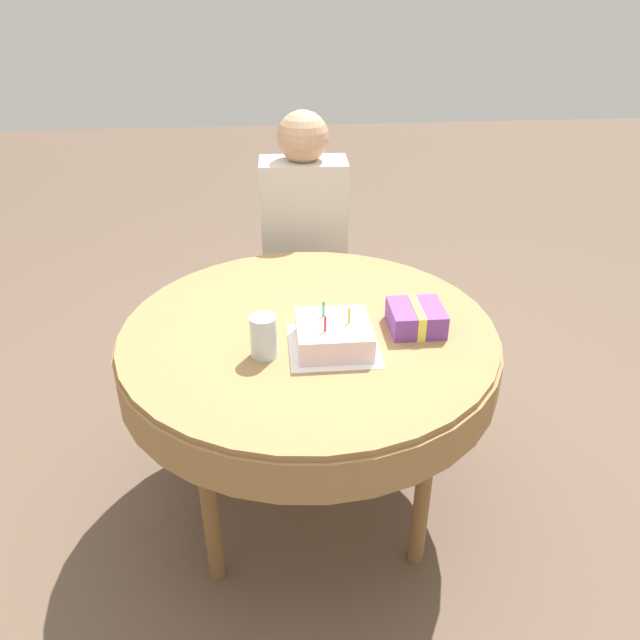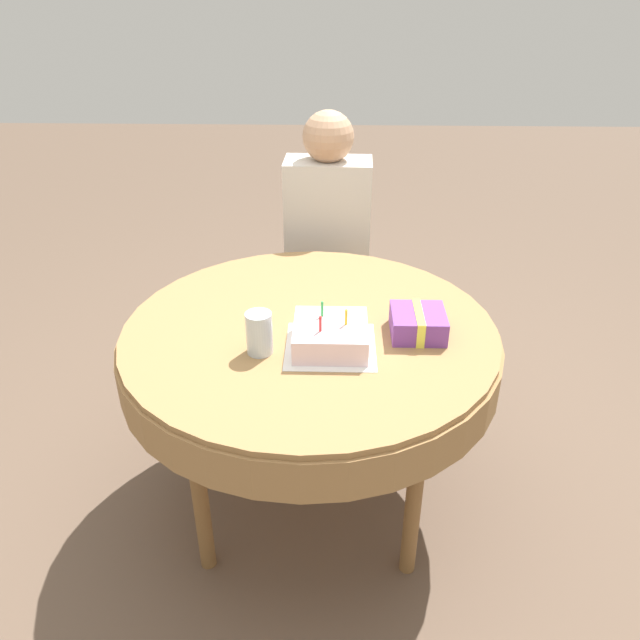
{
  "view_description": "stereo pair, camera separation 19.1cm",
  "coord_description": "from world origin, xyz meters",
  "px_view_note": "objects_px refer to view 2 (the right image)",
  "views": [
    {
      "loc": [
        -0.11,
        -1.68,
        1.72
      ],
      "look_at": [
        0.03,
        -0.03,
        0.76
      ],
      "focal_mm": 35.0,
      "sensor_mm": 36.0,
      "label": 1
    },
    {
      "loc": [
        0.08,
        -1.69,
        1.72
      ],
      "look_at": [
        0.03,
        -0.03,
        0.76
      ],
      "focal_mm": 35.0,
      "sensor_mm": 36.0,
      "label": 2
    }
  ],
  "objects_px": {
    "drinking_glass": "(259,333)",
    "gift_box": "(418,323)",
    "chair": "(328,267)",
    "person": "(327,227)",
    "birthday_cake": "(331,335)"
  },
  "relations": [
    {
      "from": "person",
      "to": "drinking_glass",
      "type": "xyz_separation_m",
      "value": [
        -0.18,
        -0.98,
        0.06
      ]
    },
    {
      "from": "person",
      "to": "birthday_cake",
      "type": "bearing_deg",
      "value": -86.75
    },
    {
      "from": "drinking_glass",
      "to": "gift_box",
      "type": "relative_size",
      "value": 0.76
    },
    {
      "from": "chair",
      "to": "drinking_glass",
      "type": "relative_size",
      "value": 7.14
    },
    {
      "from": "person",
      "to": "gift_box",
      "type": "relative_size",
      "value": 7.09
    },
    {
      "from": "drinking_glass",
      "to": "gift_box",
      "type": "bearing_deg",
      "value": 13.71
    },
    {
      "from": "chair",
      "to": "birthday_cake",
      "type": "distance_m",
      "value": 1.08
    },
    {
      "from": "chair",
      "to": "birthday_cake",
      "type": "xyz_separation_m",
      "value": [
        0.02,
        -1.04,
        0.27
      ]
    },
    {
      "from": "chair",
      "to": "gift_box",
      "type": "relative_size",
      "value": 5.42
    },
    {
      "from": "person",
      "to": "gift_box",
      "type": "xyz_separation_m",
      "value": [
        0.29,
        -0.87,
        0.03
      ]
    },
    {
      "from": "birthday_cake",
      "to": "drinking_glass",
      "type": "distance_m",
      "value": 0.21
    },
    {
      "from": "birthday_cake",
      "to": "gift_box",
      "type": "relative_size",
      "value": 1.28
    },
    {
      "from": "chair",
      "to": "person",
      "type": "height_order",
      "value": "person"
    },
    {
      "from": "birthday_cake",
      "to": "gift_box",
      "type": "bearing_deg",
      "value": 17.03
    },
    {
      "from": "gift_box",
      "to": "person",
      "type": "bearing_deg",
      "value": 108.6
    }
  ]
}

